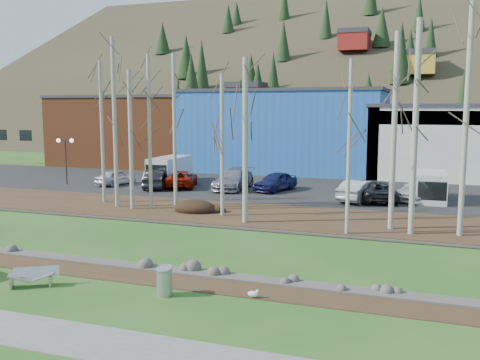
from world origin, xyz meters
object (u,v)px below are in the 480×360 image
at_px(car_7, 421,189).
at_px(van_grey, 169,170).
at_px(bench_damaged, 33,277).
at_px(car_3, 233,179).
at_px(car_1, 154,179).
at_px(van_white, 431,187).
at_px(seagull, 253,294).
at_px(street_lamp, 65,148).
at_px(car_0, 116,177).
at_px(car_4, 275,181).
at_px(car_6, 378,191).
at_px(litter_bin, 165,282).
at_px(car_5, 359,191).
at_px(car_2, 181,179).

relative_size(car_7, van_grey, 1.05).
xyz_separation_m(bench_damaged, car_3, (-0.92, 23.56, 0.55)).
xyz_separation_m(car_1, van_white, (20.63, 1.07, 0.28)).
bearing_deg(car_7, seagull, -81.72).
height_order(street_lamp, car_0, street_lamp).
bearing_deg(seagull, car_4, 81.57).
height_order(car_6, van_white, van_white).
bearing_deg(van_white, car_4, 174.49).
bearing_deg(car_6, van_grey, -21.96).
bearing_deg(car_0, car_7, -166.34).
height_order(litter_bin, car_5, car_5).
height_order(car_5, van_grey, van_grey).
xyz_separation_m(car_3, car_7, (13.89, -0.23, -0.02)).
bearing_deg(car_3, car_7, -2.22).
bearing_deg(car_2, car_6, 157.00).
bearing_deg(car_1, car_7, 160.03).
bearing_deg(car_0, seagull, 143.58).
bearing_deg(car_2, litter_bin, 96.44).
bearing_deg(car_4, bench_damaged, -77.81).
distance_m(seagull, van_white, 22.31).
bearing_deg(seagull, van_grey, 100.48).
distance_m(car_0, car_6, 21.08).
xyz_separation_m(street_lamp, car_3, (13.98, 2.13, -2.22)).
height_order(seagull, car_7, car_7).
bearing_deg(litter_bin, seagull, 13.57).
height_order(litter_bin, street_lamp, street_lamp).
relative_size(litter_bin, car_1, 0.22).
bearing_deg(van_white, seagull, -106.16).
distance_m(litter_bin, car_3, 23.55).
bearing_deg(car_0, car_1, -176.51).
distance_m(car_0, car_4, 13.36).
bearing_deg(car_1, van_grey, -107.07).
distance_m(car_7, van_white, 0.76).
distance_m(seagull, car_6, 20.54).
relative_size(car_6, car_7, 0.94).
bearing_deg(car_3, car_6, -9.84).
relative_size(car_1, car_6, 0.88).
distance_m(car_1, car_3, 6.29).
bearing_deg(car_1, car_4, 167.42).
distance_m(car_0, car_3, 10.03).
relative_size(car_3, van_grey, 1.07).
distance_m(litter_bin, car_7, 23.95).
xyz_separation_m(car_3, van_grey, (-6.47, 1.68, 0.31)).
distance_m(street_lamp, car_7, 28.02).
relative_size(seagull, car_1, 0.10).
distance_m(street_lamp, car_1, 8.24).
bearing_deg(car_4, car_3, -157.18).
height_order(street_lamp, van_grey, street_lamp).
height_order(litter_bin, car_2, car_2).
height_order(street_lamp, car_6, street_lamp).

